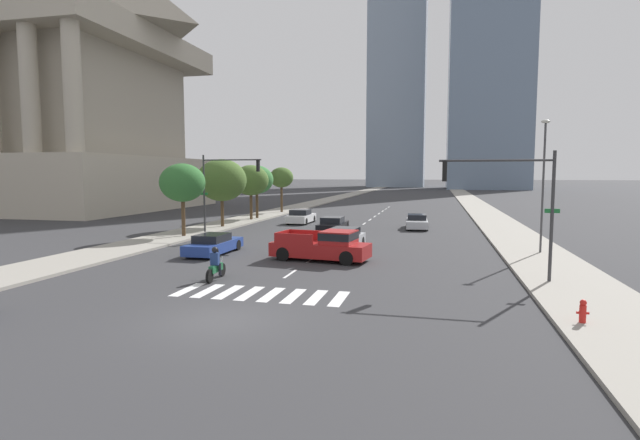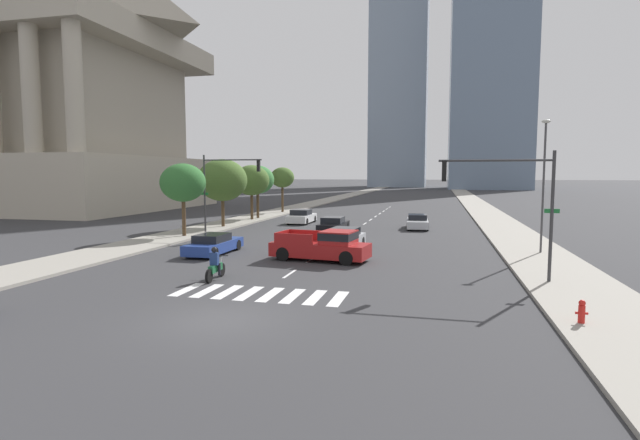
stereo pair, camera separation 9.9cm
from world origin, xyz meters
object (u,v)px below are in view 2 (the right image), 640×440
at_px(street_tree_second, 222,180).
at_px(street_tree_third, 252,180).
at_px(street_lamp_east, 544,176).
at_px(fire_hydrant, 582,311).
at_px(street_tree_nearest, 183,183).
at_px(sedan_silver_1, 344,240).
at_px(sedan_black_2, 333,225).
at_px(traffic_signal_far, 225,179).
at_px(sedan_silver_3, 417,222).
at_px(street_tree_fifth, 282,178).
at_px(motorcycle_lead, 215,267).
at_px(traffic_signal_near, 507,191).
at_px(pickup_truck, 325,246).
at_px(sedan_white_4, 302,217).
at_px(sedan_blue_0, 214,244).
at_px(street_tree_fourth, 258,180).

height_order(street_tree_second, street_tree_third, street_tree_second).
bearing_deg(street_lamp_east, fire_hydrant, -96.02).
bearing_deg(street_tree_nearest, street_lamp_east, -4.91).
height_order(sedan_silver_1, sedan_black_2, sedan_silver_1).
bearing_deg(street_lamp_east, traffic_signal_far, 168.01).
distance_m(sedan_silver_3, street_tree_fifth, 21.48).
height_order(motorcycle_lead, street_tree_nearest, street_tree_nearest).
relative_size(traffic_signal_far, street_tree_second, 1.03).
relative_size(sedan_silver_1, traffic_signal_near, 0.84).
height_order(sedan_black_2, sedan_silver_3, sedan_silver_3).
bearing_deg(sedan_black_2, traffic_signal_far, 116.12).
distance_m(pickup_truck, traffic_signal_far, 14.31).
xyz_separation_m(street_lamp_east, street_tree_third, (-24.07, 15.53, -0.50)).
bearing_deg(motorcycle_lead, sedan_white_4, 3.27).
xyz_separation_m(pickup_truck, street_tree_fifth, (-12.29, 30.25, 3.44)).
distance_m(motorcycle_lead, sedan_blue_0, 7.22).
height_order(sedan_silver_1, street_lamp_east, street_lamp_east).
distance_m(traffic_signal_near, street_tree_nearest, 23.43).
distance_m(sedan_black_2, sedan_white_4, 7.25).
distance_m(sedan_black_2, traffic_signal_far, 9.40).
height_order(sedan_silver_1, street_tree_fifth, street_tree_fifth).
distance_m(street_tree_second, street_tree_third, 6.77).
xyz_separation_m(sedan_black_2, sedan_silver_3, (6.59, 3.75, 0.01)).
relative_size(sedan_silver_3, traffic_signal_far, 0.74).
distance_m(sedan_blue_0, fire_hydrant, 19.91).
xyz_separation_m(sedan_blue_0, street_tree_fifth, (-5.40, 29.57, 3.69)).
relative_size(traffic_signal_near, street_tree_fourth, 1.02).
bearing_deg(fire_hydrant, street_tree_fifth, 119.66).
bearing_deg(street_tree_second, motorcycle_lead, -65.97).
relative_size(traffic_signal_far, street_tree_fourth, 1.11).
distance_m(sedan_blue_0, sedan_silver_3, 19.76).
bearing_deg(motorcycle_lead, sedan_blue_0, 22.83).
distance_m(motorcycle_lead, traffic_signal_near, 13.11).
relative_size(pickup_truck, sedan_silver_3, 1.23).
height_order(sedan_blue_0, street_tree_fifth, street_tree_fifth).
relative_size(sedan_silver_1, street_lamp_east, 0.61).
distance_m(sedan_black_2, sedan_silver_3, 7.59).
height_order(sedan_silver_3, street_tree_third, street_tree_third).
relative_size(sedan_silver_3, street_lamp_east, 0.59).
height_order(sedan_blue_0, street_lamp_east, street_lamp_east).
bearing_deg(sedan_silver_3, pickup_truck, -16.95).
bearing_deg(fire_hydrant, sedan_silver_1, 126.54).
bearing_deg(sedan_silver_1, traffic_signal_far, -113.00).
xyz_separation_m(sedan_black_2, street_tree_third, (-9.92, 7.10, 3.49)).
xyz_separation_m(motorcycle_lead, fire_hydrant, (13.93, -3.61, -0.07)).
xyz_separation_m(sedan_silver_1, street_tree_second, (-12.55, 9.46, 3.54)).
bearing_deg(street_tree_second, sedan_white_4, 44.46).
bearing_deg(street_tree_third, pickup_truck, -58.90).
bearing_deg(street_tree_fifth, traffic_signal_near, -57.91).
distance_m(sedan_silver_3, fire_hydrant, 27.09).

